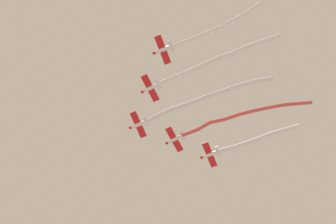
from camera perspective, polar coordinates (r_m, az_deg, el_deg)
The scene contains 10 objects.
airplane_lead at distance 92.39m, azimuth -3.93°, elevation -1.65°, with size 5.51×5.07×1.54m.
smoke_trail_lead at distance 91.48m, azimuth 5.31°, elevation 1.94°, with size 20.16×20.55×2.25m.
airplane_left_wing at distance 89.97m, azimuth -2.35°, elevation 3.21°, with size 5.69×4.95×1.54m.
smoke_trail_left_wing at distance 88.58m, azimuth 6.58°, elevation 6.92°, with size 17.58×20.48×2.47m.
airplane_right_wing at distance 93.65m, azimuth 0.87°, elevation -3.61°, with size 5.76×4.91×1.54m.
smoke_trail_right_wing at distance 95.33m, azimuth 10.40°, elevation -0.34°, with size 23.12×18.94×4.58m.
airplane_slot at distance 88.00m, azimuth -0.68°, elevation 8.26°, with size 5.43×5.16×1.54m.
smoke_trail_slot at distance 90.11m, azimuth 10.61°, elevation 13.28°, with size 20.03×28.22×3.96m.
airplane_trail at distance 95.09m, azimuth 5.55°, elevation -5.61°, with size 5.50×5.08×1.54m.
smoke_trail_trail at distance 95.43m, azimuth 11.89°, elevation -3.48°, with size 13.70×13.46×2.04m.
Camera 1 is at (9.26, 29.19, 2.62)m, focal length 46.06 mm.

